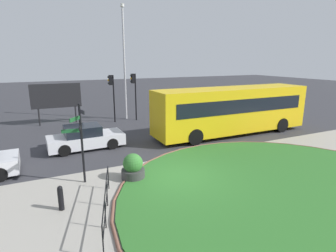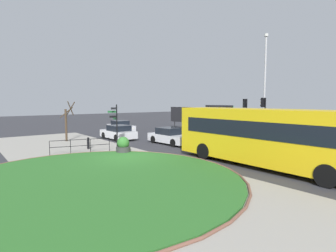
# 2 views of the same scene
# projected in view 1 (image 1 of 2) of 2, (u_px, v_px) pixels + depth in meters

# --- Properties ---
(ground) EXTENTS (120.00, 120.00, 0.00)m
(ground) POSITION_uv_depth(u_px,v_px,m) (176.00, 178.00, 11.75)
(ground) COLOR #333338
(sidewalk_paving) EXTENTS (32.00, 8.37, 0.02)m
(sidewalk_paving) POSITION_uv_depth(u_px,v_px,m) (198.00, 197.00, 10.16)
(sidewalk_paving) COLOR #9E998E
(sidewalk_paving) RESTS_ON ground
(grass_island) EXTENTS (13.38, 13.38, 0.10)m
(grass_island) POSITION_uv_depth(u_px,v_px,m) (297.00, 197.00, 10.07)
(grass_island) COLOR #2D6B28
(grass_island) RESTS_ON ground
(grass_kerb_ring) EXTENTS (13.69, 13.69, 0.11)m
(grass_kerb_ring) POSITION_uv_depth(u_px,v_px,m) (297.00, 197.00, 10.07)
(grass_kerb_ring) COLOR brown
(grass_kerb_ring) RESTS_ON ground
(signpost_directional) EXTENTS (0.86, 0.64, 3.37)m
(signpost_directional) POSITION_uv_depth(u_px,v_px,m) (80.00, 138.00, 10.80)
(signpost_directional) COLOR black
(signpost_directional) RESTS_ON ground
(bollard_foreground) EXTENTS (0.19, 0.19, 0.90)m
(bollard_foreground) POSITION_uv_depth(u_px,v_px,m) (61.00, 198.00, 9.17)
(bollard_foreground) COLOR black
(bollard_foreground) RESTS_ON ground
(railing_grass_edge) EXTENTS (1.06, 3.84, 0.98)m
(railing_grass_edge) POSITION_uv_depth(u_px,v_px,m) (106.00, 199.00, 8.74)
(railing_grass_edge) COLOR black
(railing_grass_edge) RESTS_ON ground
(bus_yellow) EXTENTS (11.12, 2.57, 3.17)m
(bus_yellow) POSITION_uv_depth(u_px,v_px,m) (232.00, 109.00, 18.38)
(bus_yellow) COLOR yellow
(bus_yellow) RESTS_ON ground
(car_trailing) EXTENTS (4.26, 1.92, 1.37)m
(car_trailing) POSITION_uv_depth(u_px,v_px,m) (85.00, 138.00, 15.54)
(car_trailing) COLOR silver
(car_trailing) RESTS_ON ground
(traffic_light_near) EXTENTS (0.49, 0.29, 3.81)m
(traffic_light_near) POSITION_uv_depth(u_px,v_px,m) (112.00, 88.00, 21.60)
(traffic_light_near) COLOR black
(traffic_light_near) RESTS_ON ground
(traffic_light_far) EXTENTS (0.49, 0.28, 3.89)m
(traffic_light_far) POSITION_uv_depth(u_px,v_px,m) (134.00, 86.00, 22.30)
(traffic_light_far) COLOR black
(traffic_light_far) RESTS_ON ground
(lamppost_tall) EXTENTS (0.32, 0.32, 9.26)m
(lamppost_tall) POSITION_uv_depth(u_px,v_px,m) (124.00, 60.00, 22.33)
(lamppost_tall) COLOR #B7B7BC
(lamppost_tall) RESTS_ON ground
(billboard_left) EXTENTS (3.72, 0.15, 3.20)m
(billboard_left) POSITION_uv_depth(u_px,v_px,m) (56.00, 97.00, 21.11)
(billboard_left) COLOR black
(billboard_left) RESTS_ON ground
(planter_near_signpost) EXTENTS (1.00, 1.00, 1.14)m
(planter_near_signpost) POSITION_uv_depth(u_px,v_px,m) (133.00, 168.00, 11.56)
(planter_near_signpost) COLOR #383838
(planter_near_signpost) RESTS_ON ground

